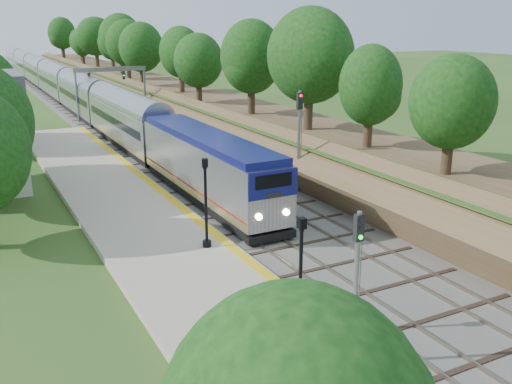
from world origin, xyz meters
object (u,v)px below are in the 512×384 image
train (57,84)px  signal_platform (357,270)px  lamppost_mid (300,280)px  signal_gantry (111,79)px  lamppost_far (206,208)px  signal_farside (299,131)px

train → signal_platform: size_ratio=25.93×
train → lamppost_mid: 75.07m
signal_gantry → lamppost_far: 43.01m
lamppost_far → signal_farside: size_ratio=0.67×
lamppost_mid → signal_platform: signal_platform is taller
signal_gantry → signal_platform: 54.26m
signal_gantry → signal_farside: (3.73, -35.68, -0.50)m
train → signal_gantry: bearing=-84.0°
train → signal_platform: (-2.90, -77.46, 1.41)m
lamppost_mid → lamppost_far: (0.05, 8.97, 0.11)m
lamppost_mid → signal_farside: 18.66m
lamppost_mid → train: bearing=87.3°
lamppost_mid → signal_platform: (0.57, -2.47, 1.28)m
train → signal_platform: bearing=-92.1°
signal_gantry → train: size_ratio=0.06×
signal_gantry → signal_farside: signal_farside is taller
train → signal_platform: signal_platform is taller
lamppost_far → lamppost_mid: bearing=-90.3°
signal_farside → signal_gantry: bearing=96.0°
signal_farside → lamppost_mid: bearing=-121.4°
signal_gantry → lamppost_mid: (-5.94, -51.51, -2.50)m
signal_gantry → lamppost_far: (-5.89, -42.54, -2.39)m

